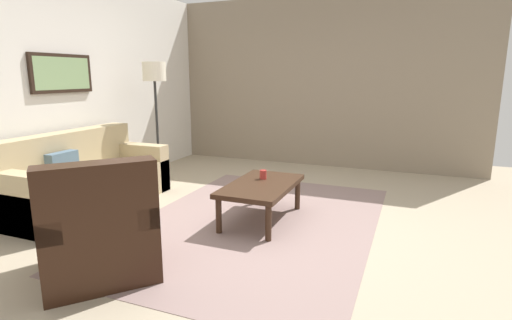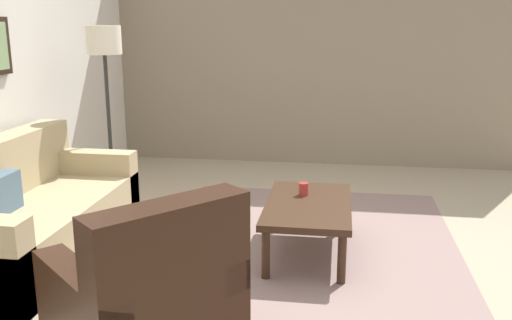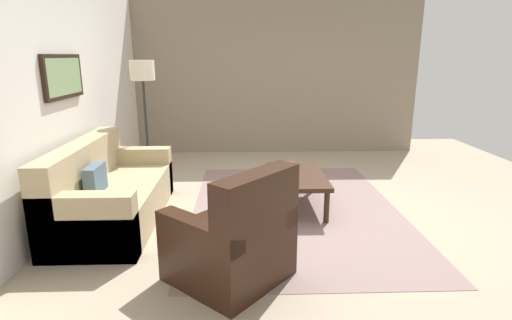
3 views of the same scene
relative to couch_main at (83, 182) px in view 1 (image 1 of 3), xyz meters
The scene contains 10 objects.
ground_plane 2.14m from the couch_main, 83.15° to the right, with size 8.00×8.00×0.00m, color tan.
rear_partition 1.24m from the couch_main, 63.13° to the left, with size 6.00×0.12×2.80m, color silver.
stone_feature_panel 4.03m from the couch_main, 32.87° to the right, with size 0.12×5.20×2.80m, color gray.
area_rug 2.14m from the couch_main, 83.15° to the right, with size 3.47×2.40×0.01m, color gray.
couch_main is the anchor object (origin of this frame).
armchair_leather 1.89m from the couch_main, 131.46° to the right, with size 1.13×1.13×0.95m.
coffee_table 2.16m from the couch_main, 80.72° to the right, with size 1.10×0.64×0.41m.
cup 2.15m from the couch_main, 75.70° to the right, with size 0.08×0.08×0.10m, color #B2332D.
lamp_standing 1.69m from the couch_main, ahead, with size 0.32×0.32×1.71m.
framed_artwork 1.34m from the couch_main, 60.53° to the left, with size 0.89×0.04×0.46m.
Camera 1 is at (-3.69, -1.49, 1.54)m, focal length 27.88 mm.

